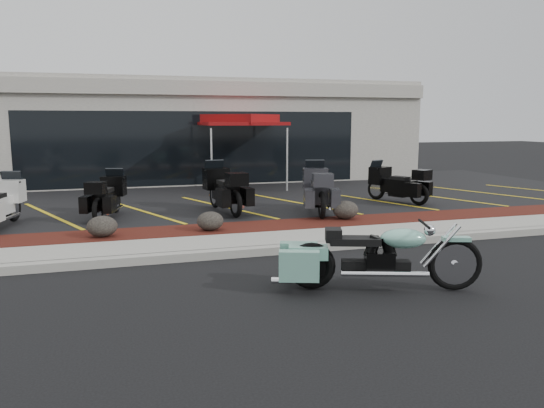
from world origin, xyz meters
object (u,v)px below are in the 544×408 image
object	(u,v)px
hero_cruiser	(455,256)
touring_white	(13,196)
popup_canopy	(241,121)
traffic_cone	(215,188)

from	to	relation	value
hero_cruiser	touring_white	xyz separation A→B (m)	(-6.98, 6.95, 0.22)
hero_cruiser	popup_canopy	world-z (taller)	popup_canopy
touring_white	popup_canopy	bearing A→B (deg)	-39.43
touring_white	traffic_cone	bearing A→B (deg)	-46.23
touring_white	traffic_cone	world-z (taller)	touring_white
hero_cruiser	traffic_cone	bearing A→B (deg)	118.95
hero_cruiser	touring_white	size ratio (longest dim) A/B	1.46
hero_cruiser	popup_canopy	distance (m)	11.75
hero_cruiser	touring_white	distance (m)	9.85
popup_canopy	hero_cruiser	bearing A→B (deg)	-96.39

